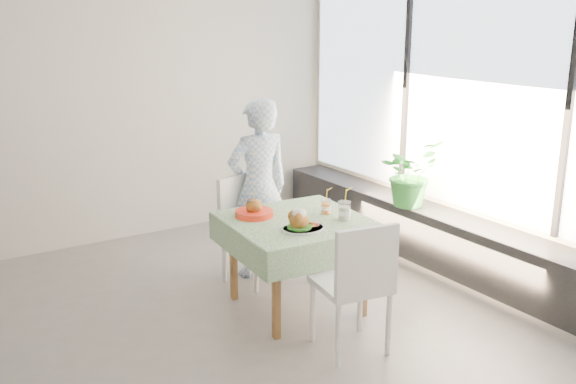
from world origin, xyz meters
TOP-DOWN VIEW (x-y plane):
  - floor at (0.00, 0.00)m, footprint 6.00×6.00m
  - wall_back at (0.00, 2.50)m, footprint 6.00×0.02m
  - wall_front at (0.00, -2.50)m, footprint 6.00×0.02m
  - wall_right at (3.00, 0.00)m, footprint 0.02×5.00m
  - window_pane at (2.97, 0.00)m, footprint 0.01×4.80m
  - window_ledge at (2.80, 0.00)m, footprint 0.40×4.80m
  - cafe_table at (1.14, 0.12)m, footprint 1.11×1.11m
  - chair_far at (1.13, 0.79)m, footprint 0.56×0.56m
  - chair_near at (1.09, -0.65)m, footprint 0.52×0.52m
  - diner at (1.25, 0.89)m, footprint 0.61×0.42m
  - main_dish at (1.03, -0.11)m, footprint 0.33×0.33m
  - juice_cup_orange at (1.42, 0.12)m, footprint 0.09×0.09m
  - juice_cup_lemonade at (1.45, -0.09)m, footprint 0.10×0.10m
  - second_dish at (0.90, 0.37)m, footprint 0.30×0.30m
  - potted_plant at (2.71, 0.53)m, footprint 0.67×0.61m

SIDE VIEW (x-z plane):
  - floor at x=0.00m, z-range 0.00..0.00m
  - window_ledge at x=2.80m, z-range 0.00..0.50m
  - chair_far at x=1.13m, z-range -0.18..0.75m
  - chair_near at x=1.09m, z-range -0.18..0.78m
  - cafe_table at x=1.14m, z-range 0.09..0.83m
  - second_dish at x=0.90m, z-range 0.71..0.86m
  - main_dish at x=1.03m, z-range 0.71..0.88m
  - juice_cup_orange at x=1.42m, z-range 0.68..0.92m
  - diner at x=1.25m, z-range 0.00..1.60m
  - juice_cup_lemonade at x=1.45m, z-range 0.66..0.95m
  - potted_plant at x=2.71m, z-range 0.50..1.14m
  - wall_back at x=0.00m, z-range 0.00..2.80m
  - wall_front at x=0.00m, z-range 0.00..2.80m
  - wall_right at x=3.00m, z-range 0.00..2.80m
  - window_pane at x=2.97m, z-range 0.56..2.74m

